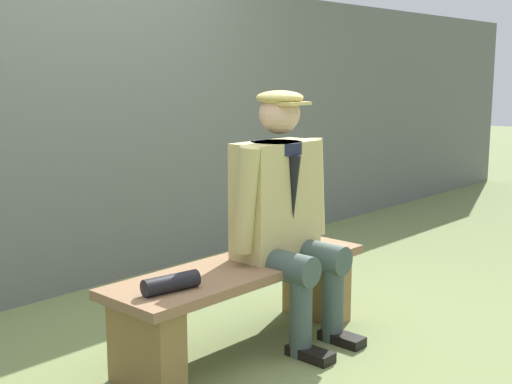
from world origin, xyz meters
TOP-DOWN VIEW (x-y plane):
  - ground_plane at (0.00, 0.00)m, footprint 30.00×30.00m
  - bench at (0.00, 0.00)m, footprint 1.46×0.44m
  - seated_man at (-0.25, 0.06)m, footprint 0.64×0.58m
  - rolled_magazine at (0.50, 0.06)m, footprint 0.27×0.12m
  - stadium_wall at (0.00, -1.50)m, footprint 12.00×0.24m

SIDE VIEW (x-z plane):
  - ground_plane at x=0.00m, z-range 0.00..0.00m
  - bench at x=0.00m, z-range 0.07..0.50m
  - rolled_magazine at x=0.50m, z-range 0.43..0.51m
  - seated_man at x=-0.25m, z-range 0.05..1.32m
  - stadium_wall at x=0.00m, z-range 0.00..1.97m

